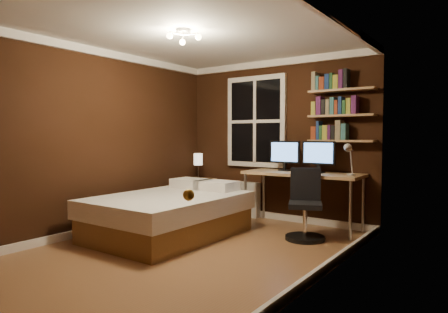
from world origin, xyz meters
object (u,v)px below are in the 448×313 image
Objects in this scene: nightstand at (198,196)px; office_chair at (305,213)px; radiator at (249,200)px; desk at (302,177)px; desk_lamp at (349,159)px; bedside_lamp at (198,166)px; bed at (170,214)px; monitor_left at (285,156)px; monitor_right at (318,157)px.

nightstand is 2.30m from office_chair.
desk is at bearing -12.49° from radiator.
desk_lamp reaches higher than office_chair.
radiator is at bearing 169.46° from desk_lamp.
desk_lamp reaches higher than bedside_lamp.
bedside_lamp is at bearing 115.76° from bed.
monitor_right is at bearing 0.00° from monitor_left.
monitor_right is (2.14, 0.05, 0.73)m from nightstand.
monitor_right reaches higher than desk.
desk is 0.44m from monitor_left.
desk is 0.76m from desk_lamp.
nightstand is 1.22× the size of monitor_left.
bed reaches higher than radiator.
radiator is 0.62× the size of office_chair.
monitor_right reaches higher than bed.
bed is 2.46m from desk_lamp.
bed is 1.91m from monitor_left.
monitor_right is (0.21, 0.08, 0.28)m from desk.
monitor_left reaches higher than office_chair.
desk_lamp is (1.74, -0.32, 0.74)m from radiator.
nightstand is (-0.70, 1.46, 0.00)m from bed.
radiator is 1.16m from desk.
nightstand is at bearing -178.27° from monitor_left.
desk_lamp reaches higher than nightstand.
monitor_left is 1.00× the size of monitor_right.
desk_lamp reaches higher than bed.
desk_lamp is (2.63, -0.13, 0.22)m from bedside_lamp.
bedside_lamp reaches higher than office_chair.
radiator is at bearing 126.16° from office_chair.
bed is at bearing -173.39° from office_chair.
nightstand is at bearing 178.94° from desk.
bedside_lamp reaches higher than bed.
radiator is at bearing 9.80° from nightstand.
nightstand is 1.04× the size of radiator.
bedside_lamp is 2.64m from desk_lamp.
bedside_lamp is 0.77× the size of radiator.
bedside_lamp is 2.15m from monitor_right.
monitor_right is at bearing 73.96° from office_chair.
nightstand is 2.26m from monitor_right.
nightstand is 0.51m from bedside_lamp.
radiator is (0.89, 0.19, -0.52)m from bedside_lamp.
radiator is at bearing 167.51° from desk.
nightstand is at bearing 0.00° from bedside_lamp.
monitor_right is at bearing 46.61° from bed.
monitor_left reaches higher than desk.
monitor_left is (-0.32, 0.08, 0.28)m from desk.
radiator is 1.18× the size of monitor_left.
nightstand reaches higher than radiator.
desk is 3.52× the size of monitor_right.
nightstand is 1.77m from monitor_left.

